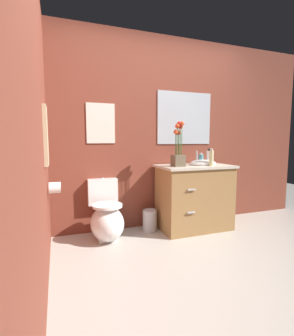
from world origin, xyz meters
name	(u,v)px	position (x,y,z in m)	size (l,w,h in m)	color
ground_plane	(222,277)	(0.00, 0.00, 0.00)	(9.16, 9.16, 0.00)	#B2ADA3
wall_back	(171,133)	(0.20, 1.44, 1.25)	(4.28, 0.05, 2.50)	brown
wall_left	(38,127)	(-1.40, 0.43, 1.25)	(0.05, 3.97, 2.50)	brown
toilet	(106,219)	(-0.76, 1.14, 0.24)	(0.38, 0.59, 0.69)	white
vanity_cabinet	(194,196)	(0.39, 1.12, 0.43)	(0.94, 0.56, 1.01)	#9E7242
flower_vase	(178,149)	(0.12, 1.06, 1.04)	(0.14, 0.14, 0.54)	brown
soap_bottle	(211,158)	(0.54, 0.98, 0.93)	(0.06, 0.06, 0.22)	beige
lotion_bottle	(201,159)	(0.49, 1.15, 0.90)	(0.07, 0.07, 0.16)	teal
hand_wash_bottle	(209,157)	(0.59, 1.12, 0.93)	(0.06, 0.06, 0.21)	white
trash_bin	(150,220)	(-0.19, 1.23, 0.14)	(0.18, 0.18, 0.27)	#B7B7BC
wall_poster	(101,123)	(-0.76, 1.41, 1.35)	(0.34, 0.01, 0.48)	silver
wall_mirror	(185,118)	(0.39, 1.41, 1.45)	(0.80, 0.01, 0.70)	#B2BCC6
hanging_towel	(46,136)	(-1.36, 0.70, 1.19)	(0.03, 0.28, 0.52)	tan
toilet_paper_roll	(55,188)	(-1.30, 0.95, 0.68)	(0.11, 0.11, 0.11)	white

